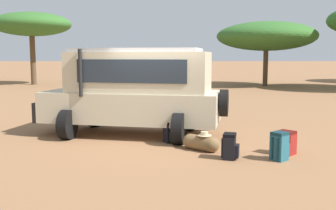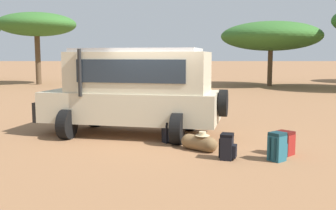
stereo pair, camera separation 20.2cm
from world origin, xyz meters
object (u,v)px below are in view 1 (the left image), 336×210
(backpack_beside_front_wheel, at_px, (280,146))
(backpack_outermost, at_px, (171,132))
(backpack_near_rear_wheel, at_px, (286,143))
(backpack_cluster_center, at_px, (230,147))
(acacia_tree_right_mid, at_px, (266,36))
(duffel_bag_low_black_case, at_px, (201,143))
(safari_vehicle, at_px, (135,89))
(acacia_tree_centre_back, at_px, (32,25))

(backpack_beside_front_wheel, xyz_separation_m, backpack_outermost, (-2.30, 1.80, -0.04))
(backpack_near_rear_wheel, height_order, backpack_outermost, backpack_outermost)
(backpack_cluster_center, xyz_separation_m, backpack_outermost, (-1.25, 1.68, -0.01))
(backpack_near_rear_wheel, distance_m, backpack_outermost, 2.90)
(backpack_cluster_center, bearing_deg, acacia_tree_right_mid, 73.29)
(backpack_cluster_center, height_order, backpack_near_rear_wheel, backpack_cluster_center)
(backpack_near_rear_wheel, height_order, acacia_tree_right_mid, acacia_tree_right_mid)
(backpack_beside_front_wheel, bearing_deg, backpack_cluster_center, 173.30)
(backpack_cluster_center, xyz_separation_m, duffel_bag_low_black_case, (-0.55, 0.79, -0.09))
(backpack_near_rear_wheel, relative_size, backpack_outermost, 0.99)
(backpack_beside_front_wheel, relative_size, duffel_bag_low_black_case, 0.75)
(duffel_bag_low_black_case, bearing_deg, safari_vehicle, 131.16)
(backpack_beside_front_wheel, height_order, backpack_near_rear_wheel, backpack_beside_front_wheel)
(backpack_beside_front_wheel, bearing_deg, backpack_outermost, 141.84)
(backpack_outermost, bearing_deg, acacia_tree_right_mid, 68.65)
(backpack_beside_front_wheel, relative_size, acacia_tree_centre_back, 0.10)
(duffel_bag_low_black_case, relative_size, acacia_tree_centre_back, 0.14)
(backpack_beside_front_wheel, xyz_separation_m, acacia_tree_centre_back, (-12.54, 22.76, 4.33))
(backpack_cluster_center, distance_m, acacia_tree_right_mid, 22.22)
(acacia_tree_right_mid, bearing_deg, safari_vehicle, -114.98)
(acacia_tree_right_mid, bearing_deg, acacia_tree_centre_back, 174.83)
(backpack_near_rear_wheel, distance_m, acacia_tree_centre_back, 26.04)
(backpack_cluster_center, bearing_deg, backpack_outermost, 126.61)
(safari_vehicle, bearing_deg, acacia_tree_right_mid, 65.02)
(safari_vehicle, relative_size, backpack_beside_front_wheel, 8.84)
(backpack_beside_front_wheel, relative_size, backpack_near_rear_wheel, 1.16)
(acacia_tree_centre_back, xyz_separation_m, acacia_tree_right_mid, (17.81, -1.61, -0.96))
(acacia_tree_right_mid, bearing_deg, backpack_outermost, -111.35)
(duffel_bag_low_black_case, distance_m, acacia_tree_right_mid, 21.65)
(backpack_outermost, bearing_deg, backpack_cluster_center, -53.39)
(backpack_cluster_center, height_order, acacia_tree_centre_back, acacia_tree_centre_back)
(backpack_near_rear_wheel, xyz_separation_m, duffel_bag_low_black_case, (-1.92, 0.37, -0.07))
(safari_vehicle, bearing_deg, duffel_bag_low_black_case, -48.84)
(backpack_beside_front_wheel, distance_m, duffel_bag_low_black_case, 1.85)
(backpack_beside_front_wheel, relative_size, acacia_tree_right_mid, 0.08)
(backpack_near_rear_wheel, bearing_deg, safari_vehicle, 147.62)
(safari_vehicle, height_order, acacia_tree_centre_back, acacia_tree_centre_back)
(backpack_cluster_center, bearing_deg, backpack_beside_front_wheel, -6.70)
(backpack_cluster_center, relative_size, acacia_tree_centre_back, 0.09)
(safari_vehicle, height_order, backpack_near_rear_wheel, safari_vehicle)
(safari_vehicle, distance_m, duffel_bag_low_black_case, 2.77)
(acacia_tree_centre_back, bearing_deg, backpack_outermost, -63.95)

